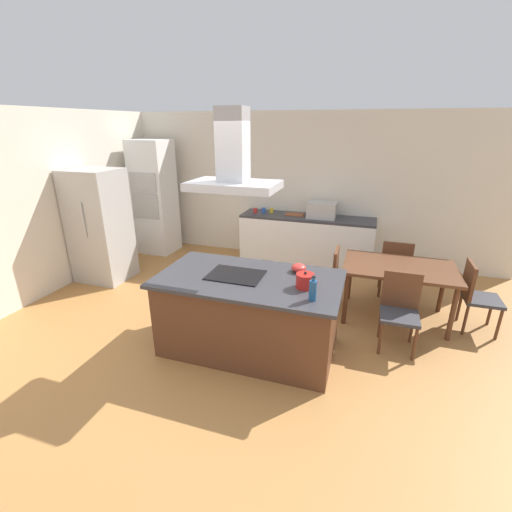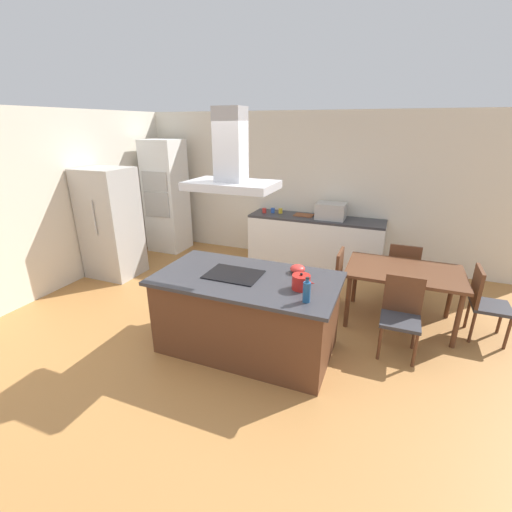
{
  "view_description": "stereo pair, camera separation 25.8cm",
  "coord_description": "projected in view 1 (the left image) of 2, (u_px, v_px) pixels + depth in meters",
  "views": [
    {
      "loc": [
        1.17,
        -3.32,
        2.47
      ],
      "look_at": [
        -0.05,
        0.4,
        1.0
      ],
      "focal_mm": 24.72,
      "sensor_mm": 36.0,
      "label": 1
    },
    {
      "loc": [
        1.41,
        -3.24,
        2.47
      ],
      "look_at": [
        -0.05,
        0.4,
        1.0
      ],
      "focal_mm": 24.72,
      "sensor_mm": 36.0,
      "label": 2
    }
  ],
  "objects": [
    {
      "name": "ground",
      "position": [
        281.0,
        293.0,
        5.5
      ],
      "size": [
        16.0,
        16.0,
        0.0
      ],
      "primitive_type": "plane",
      "color": "#AD753D"
    },
    {
      "name": "tea_kettle",
      "position": [
        305.0,
        281.0,
        3.58
      ],
      "size": [
        0.24,
        0.19,
        0.18
      ],
      "color": "#B21E19",
      "rests_on": "kitchen_island"
    },
    {
      "name": "back_counter",
      "position": [
        306.0,
        240.0,
        6.54
      ],
      "size": [
        2.41,
        0.62,
        0.9
      ],
      "color": "white",
      "rests_on": "ground"
    },
    {
      "name": "refrigerator",
      "position": [
        100.0,
        226.0,
        5.74
      ],
      "size": [
        0.8,
        0.73,
        1.82
      ],
      "color": "#B2AFAA",
      "rests_on": "ground"
    },
    {
      "name": "wall_left",
      "position": [
        64.0,
        199.0,
        5.59
      ],
      "size": [
        0.1,
        8.8,
        2.7
      ],
      "primitive_type": "cube",
      "color": "beige",
      "rests_on": "ground"
    },
    {
      "name": "coffee_mug_blue",
      "position": [
        264.0,
        210.0,
        6.65
      ],
      "size": [
        0.08,
        0.08,
        0.09
      ],
      "primitive_type": "cylinder",
      "color": "#2D56B2",
      "rests_on": "back_counter"
    },
    {
      "name": "chair_at_right_end",
      "position": [
        476.0,
        293.0,
        4.37
      ],
      "size": [
        0.42,
        0.42,
        0.89
      ],
      "color": "#333338",
      "rests_on": "ground"
    },
    {
      "name": "cutting_board",
      "position": [
        295.0,
        214.0,
        6.49
      ],
      "size": [
        0.34,
        0.24,
        0.02
      ],
      "primitive_type": "cube",
      "color": "brown",
      "rests_on": "back_counter"
    },
    {
      "name": "chair_facing_island",
      "position": [
        400.0,
        306.0,
        4.05
      ],
      "size": [
        0.42,
        0.42,
        0.89
      ],
      "color": "#333338",
      "rests_on": "ground"
    },
    {
      "name": "countertop_microwave",
      "position": [
        322.0,
        210.0,
        6.26
      ],
      "size": [
        0.5,
        0.38,
        0.28
      ],
      "primitive_type": "cube",
      "color": "#B2AFAA",
      "rests_on": "back_counter"
    },
    {
      "name": "chair_at_left_end",
      "position": [
        327.0,
        274.0,
        4.9
      ],
      "size": [
        0.42,
        0.42,
        0.89
      ],
      "color": "#333338",
      "rests_on": "ground"
    },
    {
      "name": "dining_table",
      "position": [
        399.0,
        272.0,
        4.58
      ],
      "size": [
        1.4,
        0.9,
        0.75
      ],
      "color": "#59331E",
      "rests_on": "ground"
    },
    {
      "name": "wall_back",
      "position": [
        306.0,
        188.0,
        6.58
      ],
      "size": [
        7.2,
        0.1,
        2.7
      ],
      "primitive_type": "cube",
      "color": "beige",
      "rests_on": "ground"
    },
    {
      "name": "range_hood",
      "position": [
        233.0,
        164.0,
        3.47
      ],
      "size": [
        0.9,
        0.55,
        0.78
      ],
      "color": "#ADADB2"
    },
    {
      "name": "olive_oil_bottle",
      "position": [
        313.0,
        290.0,
        3.32
      ],
      "size": [
        0.07,
        0.07,
        0.25
      ],
      "color": "navy",
      "rests_on": "kitchen_island"
    },
    {
      "name": "chair_facing_back_wall",
      "position": [
        395.0,
        265.0,
        5.23
      ],
      "size": [
        0.42,
        0.42,
        0.89
      ],
      "color": "#333338",
      "rests_on": "ground"
    },
    {
      "name": "kitchen_island",
      "position": [
        249.0,
        313.0,
        4.01
      ],
      "size": [
        2.01,
        1.11,
        0.9
      ],
      "color": "#59331E",
      "rests_on": "ground"
    },
    {
      "name": "coffee_mug_yellow",
      "position": [
        271.0,
        211.0,
        6.62
      ],
      "size": [
        0.08,
        0.08,
        0.09
      ],
      "primitive_type": "cylinder",
      "color": "gold",
      "rests_on": "back_counter"
    },
    {
      "name": "cooktop",
      "position": [
        236.0,
        275.0,
        3.89
      ],
      "size": [
        0.6,
        0.44,
        0.01
      ],
      "primitive_type": "cube",
      "color": "black",
      "rests_on": "kitchen_island"
    },
    {
      "name": "wall_oven_stack",
      "position": [
        155.0,
        198.0,
        6.98
      ],
      "size": [
        0.7,
        0.66,
        2.2
      ],
      "color": "white",
      "rests_on": "ground"
    },
    {
      "name": "coffee_mug_red",
      "position": [
        255.0,
        211.0,
        6.62
      ],
      "size": [
        0.08,
        0.08,
        0.09
      ],
      "primitive_type": "cylinder",
      "color": "red",
      "rests_on": "back_counter"
    },
    {
      "name": "mixing_bowl",
      "position": [
        299.0,
        268.0,
        3.98
      ],
      "size": [
        0.17,
        0.17,
        0.09
      ],
      "primitive_type": "ellipsoid",
      "color": "red",
      "rests_on": "kitchen_island"
    }
  ]
}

